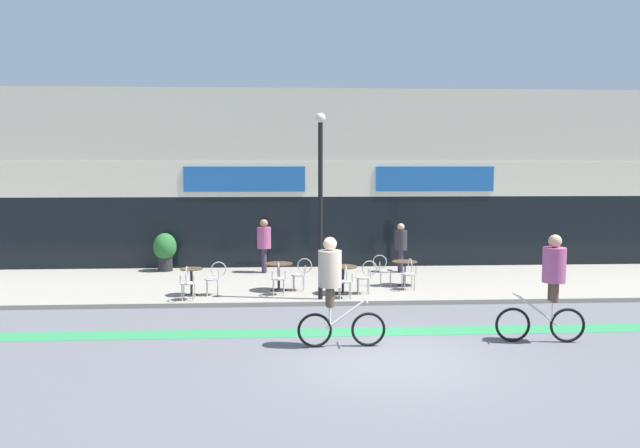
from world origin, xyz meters
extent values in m
plane|color=#5B5B60|center=(0.00, 0.00, 0.00)|extent=(120.00, 120.00, 0.00)
cube|color=gray|center=(0.00, 7.25, 0.06)|extent=(40.00, 5.50, 0.12)
cube|color=beige|center=(0.00, 12.00, 3.08)|extent=(40.00, 4.00, 6.16)
cube|color=black|center=(0.00, 10.03, 1.32)|extent=(38.80, 0.10, 2.40)
cube|color=beige|center=(0.00, 10.05, 3.12)|extent=(39.20, 0.14, 1.20)
cube|color=#1E56A3|center=(-3.24, 9.98, 3.12)|extent=(4.06, 0.08, 0.84)
cube|color=#1E56A3|center=(3.24, 9.98, 3.12)|extent=(4.06, 0.08, 0.84)
cube|color=#2D844C|center=(0.00, 2.00, 0.00)|extent=(36.00, 0.70, 0.01)
cylinder|color=black|center=(-4.38, 5.46, 0.13)|extent=(0.33, 0.33, 0.02)
cylinder|color=black|center=(-4.38, 5.46, 0.47)|extent=(0.07, 0.07, 0.70)
cylinder|color=#4C3823|center=(-4.38, 5.46, 0.84)|extent=(0.61, 0.61, 0.02)
cylinder|color=black|center=(-2.07, 5.98, 0.13)|extent=(0.43, 0.43, 0.02)
cylinder|color=black|center=(-2.07, 5.98, 0.49)|extent=(0.07, 0.07, 0.74)
cylinder|color=#4C3823|center=(-2.07, 5.98, 0.87)|extent=(0.77, 0.77, 0.02)
cylinder|color=black|center=(-0.33, 5.44, 0.13)|extent=(0.43, 0.43, 0.02)
cylinder|color=black|center=(-0.33, 5.44, 0.48)|extent=(0.07, 0.07, 0.73)
cylinder|color=#4C3823|center=(-0.33, 5.44, 0.86)|extent=(0.78, 0.78, 0.02)
cylinder|color=black|center=(1.55, 6.49, 0.13)|extent=(0.40, 0.40, 0.02)
cylinder|color=black|center=(1.55, 6.49, 0.46)|extent=(0.07, 0.07, 0.69)
cylinder|color=#4C3823|center=(1.55, 6.49, 0.82)|extent=(0.72, 0.72, 0.02)
cylinder|color=#B7B2AD|center=(-4.38, 4.91, 0.56)|extent=(0.40, 0.40, 0.03)
cylinder|color=#B7B2AD|center=(-4.52, 5.05, 0.33)|extent=(0.03, 0.03, 0.42)
cylinder|color=#B7B2AD|center=(-4.24, 5.05, 0.33)|extent=(0.03, 0.03, 0.42)
cylinder|color=#B7B2AD|center=(-4.53, 4.77, 0.33)|extent=(0.03, 0.03, 0.42)
cylinder|color=#B7B2AD|center=(-4.25, 4.77, 0.33)|extent=(0.03, 0.03, 0.42)
torus|color=#B7B2AD|center=(-4.39, 4.74, 0.82)|extent=(0.03, 0.41, 0.41)
cylinder|color=#B7B2AD|center=(-4.56, 4.74, 0.68)|extent=(0.03, 0.03, 0.23)
cylinder|color=#B7B2AD|center=(-4.21, 4.74, 0.68)|extent=(0.03, 0.03, 0.23)
cylinder|color=#B7B2AD|center=(-3.83, 5.46, 0.56)|extent=(0.44, 0.44, 0.03)
cylinder|color=#B7B2AD|center=(-3.96, 5.31, 0.33)|extent=(0.03, 0.03, 0.42)
cylinder|color=#B7B2AD|center=(-3.99, 5.59, 0.33)|extent=(0.03, 0.03, 0.42)
cylinder|color=#B7B2AD|center=(-3.68, 5.33, 0.33)|extent=(0.03, 0.03, 0.42)
cylinder|color=#B7B2AD|center=(-3.71, 5.61, 0.33)|extent=(0.03, 0.03, 0.42)
torus|color=#B7B2AD|center=(-3.66, 5.48, 0.82)|extent=(0.41, 0.07, 0.41)
cylinder|color=#B7B2AD|center=(-3.65, 5.31, 0.68)|extent=(0.03, 0.03, 0.23)
cylinder|color=#B7B2AD|center=(-3.68, 5.65, 0.68)|extent=(0.03, 0.03, 0.23)
cylinder|color=#B7B2AD|center=(-2.07, 5.43, 0.56)|extent=(0.42, 0.42, 0.03)
cylinder|color=#B7B2AD|center=(-2.21, 5.57, 0.33)|extent=(0.03, 0.03, 0.42)
cylinder|color=#B7B2AD|center=(-1.93, 5.58, 0.33)|extent=(0.03, 0.03, 0.42)
cylinder|color=#B7B2AD|center=(-2.20, 5.29, 0.33)|extent=(0.03, 0.03, 0.42)
cylinder|color=#B7B2AD|center=(-1.92, 5.30, 0.33)|extent=(0.03, 0.03, 0.42)
torus|color=#B7B2AD|center=(-2.06, 5.26, 0.82)|extent=(0.04, 0.41, 0.41)
cylinder|color=#B7B2AD|center=(-2.23, 5.26, 0.68)|extent=(0.03, 0.03, 0.23)
cylinder|color=#B7B2AD|center=(-1.89, 5.27, 0.68)|extent=(0.03, 0.03, 0.23)
cylinder|color=#B7B2AD|center=(-1.52, 5.98, 0.56)|extent=(0.44, 0.44, 0.03)
cylinder|color=#B7B2AD|center=(-1.67, 5.86, 0.33)|extent=(0.03, 0.03, 0.42)
cylinder|color=#B7B2AD|center=(-1.64, 6.14, 0.33)|extent=(0.03, 0.03, 0.42)
cylinder|color=#B7B2AD|center=(-1.39, 5.83, 0.33)|extent=(0.03, 0.03, 0.42)
cylinder|color=#B7B2AD|center=(-1.36, 6.11, 0.33)|extent=(0.03, 0.03, 0.42)
torus|color=#B7B2AD|center=(-1.35, 5.97, 0.82)|extent=(0.41, 0.07, 0.41)
cylinder|color=#B7B2AD|center=(-1.37, 5.80, 0.68)|extent=(0.03, 0.03, 0.23)
cylinder|color=#B7B2AD|center=(-1.33, 6.14, 0.68)|extent=(0.03, 0.03, 0.23)
cylinder|color=#B7B2AD|center=(-0.33, 4.89, 0.56)|extent=(0.41, 0.41, 0.03)
cylinder|color=#B7B2AD|center=(-0.48, 5.03, 0.33)|extent=(0.03, 0.03, 0.42)
cylinder|color=#B7B2AD|center=(-0.20, 5.04, 0.33)|extent=(0.03, 0.03, 0.42)
cylinder|color=#B7B2AD|center=(-0.47, 4.75, 0.33)|extent=(0.03, 0.03, 0.42)
cylinder|color=#B7B2AD|center=(-0.19, 4.76, 0.33)|extent=(0.03, 0.03, 0.42)
torus|color=#B7B2AD|center=(-0.33, 4.72, 0.82)|extent=(0.04, 0.41, 0.41)
cylinder|color=#B7B2AD|center=(-0.50, 4.72, 0.68)|extent=(0.03, 0.03, 0.23)
cylinder|color=#B7B2AD|center=(-0.16, 4.73, 0.68)|extent=(0.03, 0.03, 0.23)
cylinder|color=#B7B2AD|center=(0.22, 5.44, 0.56)|extent=(0.40, 0.40, 0.03)
cylinder|color=#B7B2AD|center=(0.08, 5.30, 0.33)|extent=(0.03, 0.03, 0.42)
cylinder|color=#B7B2AD|center=(0.08, 5.58, 0.33)|extent=(0.03, 0.03, 0.42)
cylinder|color=#B7B2AD|center=(0.36, 5.30, 0.33)|extent=(0.03, 0.03, 0.42)
cylinder|color=#B7B2AD|center=(0.36, 5.58, 0.33)|extent=(0.03, 0.03, 0.42)
torus|color=#B7B2AD|center=(0.39, 5.44, 0.82)|extent=(0.41, 0.03, 0.41)
cylinder|color=#B7B2AD|center=(0.39, 5.27, 0.68)|extent=(0.03, 0.03, 0.23)
cylinder|color=#B7B2AD|center=(0.39, 5.62, 0.68)|extent=(0.03, 0.03, 0.23)
cylinder|color=#B7B2AD|center=(1.55, 5.94, 0.56)|extent=(0.42, 0.42, 0.03)
cylinder|color=#B7B2AD|center=(1.40, 6.07, 0.33)|extent=(0.03, 0.03, 0.42)
cylinder|color=#B7B2AD|center=(1.68, 6.09, 0.33)|extent=(0.03, 0.03, 0.42)
cylinder|color=#B7B2AD|center=(1.42, 5.79, 0.33)|extent=(0.03, 0.03, 0.42)
cylinder|color=#B7B2AD|center=(1.70, 5.81, 0.33)|extent=(0.03, 0.03, 0.42)
torus|color=#B7B2AD|center=(1.56, 5.77, 0.82)|extent=(0.05, 0.41, 0.41)
cylinder|color=#B7B2AD|center=(1.39, 5.76, 0.68)|extent=(0.03, 0.03, 0.23)
cylinder|color=#B7B2AD|center=(1.73, 5.78, 0.68)|extent=(0.03, 0.03, 0.23)
cylinder|color=#B7B2AD|center=(1.00, 6.49, 0.56)|extent=(0.45, 0.45, 0.03)
cylinder|color=#B7B2AD|center=(1.16, 6.61, 0.33)|extent=(0.03, 0.03, 0.42)
cylinder|color=#B7B2AD|center=(1.11, 6.33, 0.33)|extent=(0.03, 0.03, 0.42)
cylinder|color=#B7B2AD|center=(0.88, 6.65, 0.33)|extent=(0.03, 0.03, 0.42)
cylinder|color=#B7B2AD|center=(0.84, 6.37, 0.33)|extent=(0.03, 0.03, 0.42)
torus|color=#B7B2AD|center=(0.83, 6.51, 0.82)|extent=(0.41, 0.09, 0.41)
cylinder|color=#B7B2AD|center=(0.85, 6.68, 0.68)|extent=(0.03, 0.03, 0.23)
cylinder|color=#B7B2AD|center=(0.80, 6.34, 0.68)|extent=(0.03, 0.03, 0.23)
cylinder|color=#232326|center=(-5.83, 9.43, 0.36)|extent=(0.47, 0.47, 0.49)
ellipsoid|color=#28662D|center=(-5.83, 9.43, 0.92)|extent=(0.75, 0.75, 0.90)
cylinder|color=black|center=(-0.98, 4.81, 2.41)|extent=(0.12, 0.12, 4.57)
sphere|color=beige|center=(-0.98, 4.81, 4.77)|extent=(0.26, 0.26, 0.26)
torus|color=black|center=(-0.25, 0.93, 0.34)|extent=(0.69, 0.06, 0.69)
torus|color=black|center=(-1.31, 0.91, 0.34)|extent=(0.69, 0.06, 0.69)
cylinder|color=silver|center=(-0.72, 0.92, 0.64)|extent=(0.82, 0.06, 0.62)
cylinder|color=silver|center=(-1.01, 0.92, 0.58)|extent=(0.04, 0.04, 0.48)
cylinder|color=silver|center=(-0.30, 0.93, 0.93)|extent=(0.03, 0.48, 0.03)
cylinder|color=#4C3D2D|center=(-1.01, 1.01, 1.02)|extent=(0.16, 0.16, 0.39)
cylinder|color=#4C3D2D|center=(-1.01, 0.83, 1.02)|extent=(0.16, 0.16, 0.39)
cylinder|color=#B2A38E|center=(-1.01, 0.92, 1.57)|extent=(0.47, 0.47, 0.71)
sphere|color=beige|center=(-1.01, 0.92, 2.06)|extent=(0.27, 0.27, 0.27)
torus|color=black|center=(2.72, 1.08, 0.35)|extent=(0.71, 0.12, 0.71)
torus|color=black|center=(3.82, 0.98, 0.35)|extent=(0.71, 0.12, 0.71)
cylinder|color=silver|center=(3.22, 1.03, 0.65)|extent=(0.85, 0.12, 0.64)
cylinder|color=silver|center=(3.51, 1.01, 0.60)|extent=(0.04, 0.04, 0.49)
cylinder|color=silver|center=(2.78, 1.08, 0.95)|extent=(0.07, 0.48, 0.03)
cylinder|color=#4C3D2D|center=(3.50, 0.92, 1.04)|extent=(0.17, 0.17, 0.39)
cylinder|color=#4C3D2D|center=(3.52, 1.09, 1.04)|extent=(0.17, 0.17, 0.39)
cylinder|color=#A84C7F|center=(3.51, 1.01, 1.59)|extent=(0.50, 0.50, 0.70)
sphere|color=tan|center=(3.51, 1.01, 2.07)|extent=(0.26, 0.26, 0.26)
cylinder|color=#382D47|center=(1.85, 8.70, 0.48)|extent=(0.14, 0.14, 0.73)
cylinder|color=#382D47|center=(1.85, 8.86, 0.48)|extent=(0.14, 0.14, 0.73)
cylinder|color=#2D2D33|center=(1.85, 8.78, 1.16)|extent=(0.42, 0.42, 0.63)
sphere|color=tan|center=(1.85, 8.78, 1.60)|extent=(0.24, 0.24, 0.24)
cylinder|color=#382D47|center=(-2.56, 9.03, 0.51)|extent=(0.16, 0.16, 0.79)
cylinder|color=#382D47|center=(-2.57, 8.86, 0.51)|extent=(0.16, 0.16, 0.79)
cylinder|color=#A84C7F|center=(-2.57, 8.94, 1.25)|extent=(0.47, 0.47, 0.69)
sphere|color=#9E7051|center=(-2.57, 8.94, 1.72)|extent=(0.26, 0.26, 0.26)
camera|label=1|loc=(-1.88, -11.08, 3.57)|focal=35.00mm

